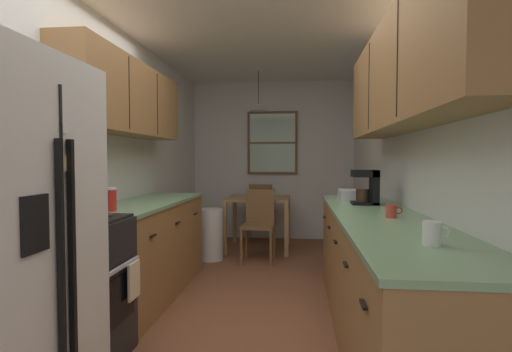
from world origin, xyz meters
TOP-DOWN VIEW (x-y plane):
  - ground_plane at (0.00, 1.00)m, footprint 12.00×12.00m
  - wall_left at (-1.35, 1.00)m, footprint 0.10×9.00m
  - wall_right at (1.35, 1.00)m, footprint 0.10×9.00m
  - wall_back at (0.00, 3.65)m, footprint 4.40×0.10m
  - ceiling_slab at (0.00, 1.00)m, footprint 4.40×9.00m
  - stove_range at (-0.99, -0.49)m, footprint 0.66×0.60m
  - microwave_over_range at (-1.11, -0.49)m, footprint 0.39×0.61m
  - counter_left at (-1.00, 0.75)m, footprint 0.64×1.89m
  - upper_cabinets_left at (-1.14, 0.70)m, footprint 0.33×1.97m
  - counter_right at (1.00, 0.05)m, footprint 0.64×3.06m
  - upper_cabinets_right at (1.14, 0.00)m, footprint 0.33×2.74m
  - dining_table at (-0.15, 2.82)m, footprint 0.89×0.88m
  - dining_chair_near at (-0.08, 2.17)m, footprint 0.42×0.42m
  - dining_chair_far at (-0.16, 3.46)m, footprint 0.43×0.43m
  - pendant_light at (-0.15, 2.82)m, footprint 0.26×0.26m
  - back_window at (0.00, 3.58)m, footprint 0.81×0.05m
  - trash_bin at (-0.70, 2.14)m, footprint 0.33×0.33m
  - storage_canister at (-1.00, 0.05)m, footprint 0.11×0.11m
  - dish_towel at (-0.64, -0.34)m, footprint 0.02×0.16m
  - coffee_maker at (1.02, 0.69)m, footprint 0.22×0.18m
  - mug_by_coffeemaker at (1.02, -0.94)m, footprint 0.12×0.08m
  - mug_spare at (1.04, -0.08)m, footprint 0.11×0.07m
  - dish_rack at (0.95, 1.03)m, footprint 0.28×0.34m
  - table_serving_bowl at (-0.06, 2.84)m, footprint 0.18×0.18m

SIDE VIEW (x-z plane):
  - ground_plane at x=0.00m, z-range 0.00..0.00m
  - trash_bin at x=-0.70m, z-range 0.00..0.66m
  - counter_right at x=1.00m, z-range 0.00..0.90m
  - counter_left at x=-1.00m, z-range 0.00..0.90m
  - stove_range at x=-0.99m, z-range -0.08..1.02m
  - dish_towel at x=-0.64m, z-range 0.38..0.62m
  - dining_chair_near at x=-0.08m, z-range 0.05..0.95m
  - dining_chair_far at x=-0.16m, z-range 0.05..0.95m
  - dining_table at x=-0.15m, z-range 0.26..1.01m
  - table_serving_bowl at x=-0.06m, z-range 0.75..0.81m
  - mug_spare at x=1.04m, z-range 0.90..0.99m
  - dish_rack at x=0.95m, z-range 0.90..1.00m
  - mug_by_coffeemaker at x=1.02m, z-range 0.90..1.01m
  - storage_canister at x=-1.00m, z-range 0.90..1.08m
  - coffee_maker at x=1.02m, z-range 0.91..1.21m
  - wall_left at x=-1.35m, z-range 0.00..2.55m
  - wall_right at x=1.35m, z-range 0.00..2.55m
  - wall_back at x=0.00m, z-range 0.00..2.55m
  - back_window at x=0.00m, z-range 1.05..2.07m
  - microwave_over_range at x=-1.11m, z-range 1.50..1.82m
  - upper_cabinets_left at x=-1.14m, z-range 1.52..2.17m
  - upper_cabinets_right at x=1.14m, z-range 1.50..2.24m
  - pendant_light at x=-0.15m, z-range 1.75..2.32m
  - ceiling_slab at x=0.00m, z-range 2.55..2.63m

